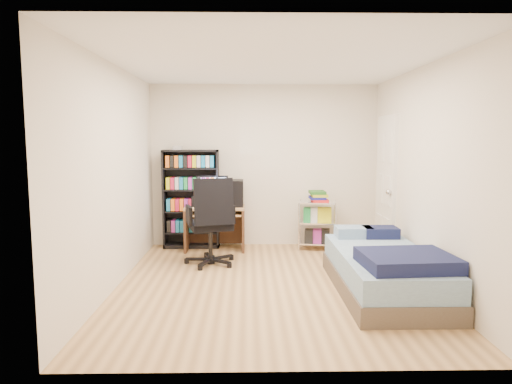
{
  "coord_description": "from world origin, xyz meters",
  "views": [
    {
      "loc": [
        -0.26,
        -5.11,
        1.68
      ],
      "look_at": [
        -0.16,
        0.4,
        1.03
      ],
      "focal_mm": 32.0,
      "sensor_mm": 36.0,
      "label": 1
    }
  ],
  "objects_px": {
    "computer_desk": "(221,210)",
    "media_shelf": "(191,198)",
    "bed": "(385,270)",
    "office_chair": "(211,237)"
  },
  "relations": [
    {
      "from": "media_shelf",
      "to": "office_chair",
      "type": "xyz_separation_m",
      "value": [
        0.38,
        -1.0,
        -0.4
      ]
    },
    {
      "from": "media_shelf",
      "to": "bed",
      "type": "distance_m",
      "value": 3.24
    },
    {
      "from": "computer_desk",
      "to": "office_chair",
      "type": "distance_m",
      "value": 0.9
    },
    {
      "from": "computer_desk",
      "to": "bed",
      "type": "relative_size",
      "value": 0.56
    },
    {
      "from": "media_shelf",
      "to": "bed",
      "type": "xyz_separation_m",
      "value": [
        2.36,
        -2.15,
        -0.52
      ]
    },
    {
      "from": "media_shelf",
      "to": "computer_desk",
      "type": "relative_size",
      "value": 1.4
    },
    {
      "from": "bed",
      "to": "computer_desk",
      "type": "bearing_deg",
      "value": 133.21
    },
    {
      "from": "computer_desk",
      "to": "media_shelf",
      "type": "bearing_deg",
      "value": 163.71
    },
    {
      "from": "office_chair",
      "to": "bed",
      "type": "height_order",
      "value": "office_chair"
    },
    {
      "from": "media_shelf",
      "to": "office_chair",
      "type": "height_order",
      "value": "media_shelf"
    }
  ]
}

